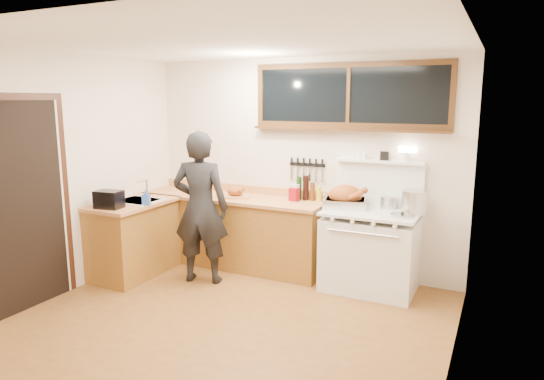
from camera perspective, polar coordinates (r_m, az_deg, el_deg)
The scene contains 20 objects.
ground_plane at distance 4.86m, azimuth -5.07°, elevation -15.25°, with size 4.00×3.50×0.02m, color brown.
room_shell at distance 4.40m, azimuth -5.43°, elevation 4.61°, with size 4.10×3.60×2.65m.
counter_back at distance 6.25m, azimuth -4.65°, elevation -4.72°, with size 2.44×0.64×1.00m.
counter_left at distance 6.12m, azimuth -15.93°, elevation -5.46°, with size 0.64×1.09×0.90m.
sink_unit at distance 6.07m, azimuth -15.51°, elevation -1.73°, with size 0.50×0.45×0.37m.
vintage_stove at distance 5.55m, azimuth 11.51°, elevation -6.76°, with size 1.02×0.74×1.60m.
back_window at distance 5.71m, azimuth 8.94°, elevation 10.08°, with size 2.32×0.13×0.77m.
left_doorway at distance 5.42m, azimuth -26.87°, elevation -1.40°, with size 0.02×1.04×2.17m.
knife_strip at distance 5.94m, azimuth 4.13°, elevation 2.90°, with size 0.46×0.03×0.28m.
man at distance 5.62m, azimuth -8.40°, elevation -2.06°, with size 0.74×0.58×1.77m.
soap_bottle at distance 5.78m, azimuth -14.60°, elevation -0.84°, with size 0.11×0.11×0.18m.
toaster at distance 5.74m, azimuth -18.64°, elevation -1.05°, with size 0.31×0.24×0.20m.
cutting_board at distance 6.06m, azimuth -4.32°, elevation -0.37°, with size 0.44×0.39×0.13m.
roast_turkey at distance 5.54m, azimuth 8.67°, elevation -0.97°, with size 0.55×0.47×0.26m.
stockpot at distance 5.40m, azimuth 16.40°, elevation -1.36°, with size 0.32×0.32×0.25m.
saucepan at distance 5.60m, azimuth 13.53°, elevation -1.40°, with size 0.18×0.30×0.13m.
pot_lid at distance 5.26m, azimuth 15.08°, elevation -2.87°, with size 0.30×0.30×0.04m.
coffee_tin at distance 5.83m, azimuth 2.62°, elevation -0.52°, with size 0.12×0.11×0.16m.
pitcher at distance 5.91m, azimuth 2.82°, elevation -0.22°, with size 0.12×0.12×0.19m.
bottle_cluster at distance 5.87m, azimuth 4.15°, elevation 0.05°, with size 0.32×0.07×0.30m.
Camera 1 is at (2.26, -3.74, 2.11)m, focal length 32.00 mm.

